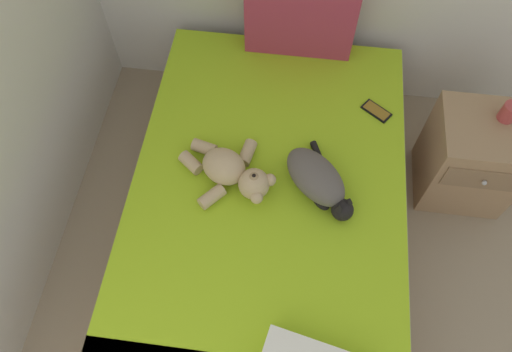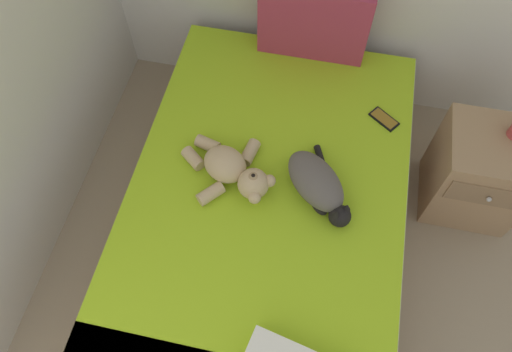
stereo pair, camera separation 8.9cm
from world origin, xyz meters
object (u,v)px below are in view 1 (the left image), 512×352
object	(u,v)px
teddy_bear	(232,172)
mug	(510,112)
nightstand	(471,158)
bed	(266,219)
cell_phone	(376,111)
cat	(318,180)
patterned_cushion	(300,17)

from	to	relation	value
teddy_bear	mug	xyz separation A→B (m)	(1.27, 0.47, 0.05)
teddy_bear	nightstand	size ratio (longest dim) A/B	0.85
bed	cell_phone	world-z (taller)	cell_phone
bed	cat	size ratio (longest dim) A/B	4.97
bed	cell_phone	distance (m)	0.78
nightstand	mug	size ratio (longest dim) A/B	4.65
cat	cell_phone	world-z (taller)	cat
nightstand	cell_phone	bearing A→B (deg)	171.50
teddy_bear	mug	world-z (taller)	mug
cat	nightstand	distance (m)	0.95
bed	cell_phone	size ratio (longest dim) A/B	12.84
teddy_bear	cell_phone	bearing A→B (deg)	36.16
bed	nightstand	distance (m)	1.14
cat	teddy_bear	xyz separation A→B (m)	(-0.39, -0.00, -0.01)
nightstand	cat	bearing A→B (deg)	-153.89
bed	cat	xyz separation A→B (m)	(0.22, 0.07, 0.32)
cat	mug	size ratio (longest dim) A/B	3.49
teddy_bear	mug	size ratio (longest dim) A/B	3.93
bed	patterned_cushion	world-z (taller)	patterned_cushion
bed	cell_phone	xyz separation A→B (m)	(0.49, 0.55, 0.25)
cell_phone	mug	size ratio (longest dim) A/B	1.35
patterned_cushion	teddy_bear	world-z (taller)	patterned_cushion
cell_phone	nightstand	world-z (taller)	nightstand
patterned_cushion	cat	distance (m)	0.90
cell_phone	cat	bearing A→B (deg)	-119.57
patterned_cushion	nightstand	xyz separation A→B (m)	(0.98, -0.48, -0.42)
patterned_cushion	cat	size ratio (longest dim) A/B	1.35
nightstand	mug	world-z (taller)	mug
patterned_cushion	nightstand	bearing A→B (deg)	-25.97
bed	mug	size ratio (longest dim) A/B	17.35
patterned_cushion	cat	xyz separation A→B (m)	(0.16, -0.87, -0.14)
cat	teddy_bear	bearing A→B (deg)	-179.34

